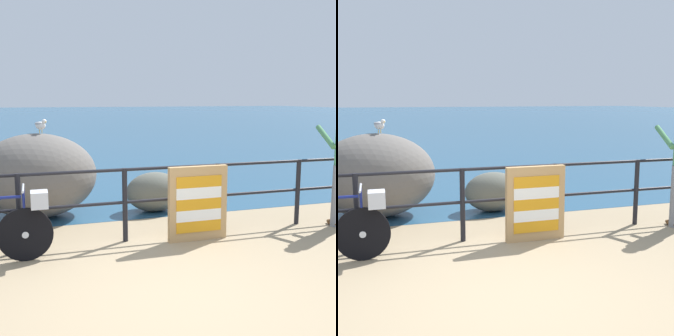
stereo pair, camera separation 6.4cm
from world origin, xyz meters
The scene contains 7 objects.
ground_plane centered at (0.00, 20.00, -0.05)m, with size 120.00×120.00×0.10m, color #937F60.
sea_surface centered at (0.00, 47.78, 0.00)m, with size 120.00×90.00×0.01m, color navy.
promenade_railing centered at (0.00, 1.76, 0.64)m, with size 8.28×0.07×1.02m.
folded_deckchair_stack centered at (0.97, 1.51, 0.52)m, with size 0.84×0.10×1.04m.
breakwater_boulder_main centered at (-1.10, 3.45, 0.69)m, with size 1.94×1.56×1.39m.
breakwater_boulder_right centered at (0.84, 3.21, 0.34)m, with size 1.00×0.69×0.69m.
seagull centered at (-1.01, 3.49, 1.52)m, with size 0.23×0.33×0.23m.
Camera 2 is at (-1.17, -3.97, 1.96)m, focal length 46.85 mm.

